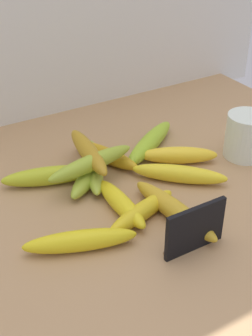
{
  "coord_description": "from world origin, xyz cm",
  "views": [
    {
      "loc": [
        -37.21,
        -62.78,
        55.02
      ],
      "look_at": [
        -0.09,
        0.39,
        8.0
      ],
      "focal_mm": 50.18,
      "sensor_mm": 36.0,
      "label": 1
    }
  ],
  "objects_px": {
    "banana_3": "(174,210)",
    "banana_6": "(121,203)",
    "banana_11": "(88,151)",
    "banana_4": "(150,142)",
    "banana_1": "(106,155)",
    "chalkboard_sign": "(195,230)",
    "banana_12": "(91,163)",
    "banana_2": "(179,174)",
    "banana_9": "(142,211)",
    "coffee_mug": "(247,135)",
    "banana_7": "(89,176)",
    "banana_8": "(93,166)",
    "banana_10": "(179,155)",
    "banana_5": "(80,241)",
    "banana_0": "(49,176)"
  },
  "relations": [
    {
      "from": "banana_0",
      "to": "banana_3",
      "type": "bearing_deg",
      "value": -54.99
    },
    {
      "from": "banana_0",
      "to": "banana_7",
      "type": "relative_size",
      "value": 1.2
    },
    {
      "from": "banana_0",
      "to": "banana_2",
      "type": "distance_m",
      "value": 0.25
    },
    {
      "from": "banana_10",
      "to": "banana_6",
      "type": "bearing_deg",
      "value": -156.25
    },
    {
      "from": "banana_6",
      "to": "banana_11",
      "type": "distance_m",
      "value": 0.14
    },
    {
      "from": "banana_3",
      "to": "banana_9",
      "type": "relative_size",
      "value": 1.27
    },
    {
      "from": "chalkboard_sign",
      "to": "banana_11",
      "type": "relative_size",
      "value": 0.61
    },
    {
      "from": "banana_1",
      "to": "banana_0",
      "type": "bearing_deg",
      "value": -173.4
    },
    {
      "from": "banana_11",
      "to": "banana_8",
      "type": "bearing_deg",
      "value": -16.06
    },
    {
      "from": "banana_1",
      "to": "banana_6",
      "type": "xyz_separation_m",
      "value": [
        -0.06,
        -0.16,
        0.0
      ]
    },
    {
      "from": "banana_12",
      "to": "banana_8",
      "type": "bearing_deg",
      "value": 58.72
    },
    {
      "from": "banana_7",
      "to": "chalkboard_sign",
      "type": "bearing_deg",
      "value": -76.35
    },
    {
      "from": "banana_5",
      "to": "banana_11",
      "type": "relative_size",
      "value": 1.02
    },
    {
      "from": "banana_3",
      "to": "banana_6",
      "type": "height_order",
      "value": "banana_3"
    },
    {
      "from": "banana_9",
      "to": "banana_11",
      "type": "relative_size",
      "value": 0.89
    },
    {
      "from": "banana_4",
      "to": "chalkboard_sign",
      "type": "bearing_deg",
      "value": -110.24
    },
    {
      "from": "coffee_mug",
      "to": "banana_2",
      "type": "height_order",
      "value": "coffee_mug"
    },
    {
      "from": "coffee_mug",
      "to": "banana_4",
      "type": "xyz_separation_m",
      "value": [
        -0.16,
        0.12,
        -0.03
      ]
    },
    {
      "from": "banana_1",
      "to": "banana_10",
      "type": "distance_m",
      "value": 0.15
    },
    {
      "from": "banana_9",
      "to": "banana_0",
      "type": "bearing_deg",
      "value": 117.9
    },
    {
      "from": "banana_8",
      "to": "banana_12",
      "type": "distance_m",
      "value": 0.05
    },
    {
      "from": "banana_2",
      "to": "banana_3",
      "type": "distance_m",
      "value": 0.12
    },
    {
      "from": "banana_2",
      "to": "chalkboard_sign",
      "type": "bearing_deg",
      "value": -119.13
    },
    {
      "from": "banana_4",
      "to": "banana_1",
      "type": "bearing_deg",
      "value": 177.26
    },
    {
      "from": "coffee_mug",
      "to": "banana_9",
      "type": "relative_size",
      "value": 0.63
    },
    {
      "from": "coffee_mug",
      "to": "banana_0",
      "type": "xyz_separation_m",
      "value": [
        -0.4,
        0.11,
        -0.03
      ]
    },
    {
      "from": "banana_3",
      "to": "banana_5",
      "type": "bearing_deg",
      "value": 176.63
    },
    {
      "from": "banana_1",
      "to": "banana_8",
      "type": "xyz_separation_m",
      "value": [
        -0.04,
        -0.03,
        0.0
      ]
    },
    {
      "from": "banana_4",
      "to": "banana_10",
      "type": "xyz_separation_m",
      "value": [
        0.02,
        -0.07,
        -0.0
      ]
    },
    {
      "from": "banana_3",
      "to": "banana_7",
      "type": "relative_size",
      "value": 1.35
    },
    {
      "from": "banana_9",
      "to": "banana_3",
      "type": "bearing_deg",
      "value": -27.83
    },
    {
      "from": "chalkboard_sign",
      "to": "banana_12",
      "type": "bearing_deg",
      "value": 103.48
    },
    {
      "from": "banana_7",
      "to": "banana_10",
      "type": "distance_m",
      "value": 0.2
    },
    {
      "from": "banana_8",
      "to": "banana_3",
      "type": "bearing_deg",
      "value": -74.26
    },
    {
      "from": "banana_3",
      "to": "banana_11",
      "type": "bearing_deg",
      "value": 107.82
    },
    {
      "from": "chalkboard_sign",
      "to": "banana_7",
      "type": "xyz_separation_m",
      "value": [
        -0.06,
        0.25,
        -0.02
      ]
    },
    {
      "from": "banana_5",
      "to": "banana_10",
      "type": "height_order",
      "value": "same"
    },
    {
      "from": "banana_1",
      "to": "banana_11",
      "type": "xyz_separation_m",
      "value": [
        -0.05,
        -0.02,
        0.04
      ]
    },
    {
      "from": "banana_7",
      "to": "banana_8",
      "type": "relative_size",
      "value": 0.77
    },
    {
      "from": "banana_1",
      "to": "banana_4",
      "type": "bearing_deg",
      "value": -2.74
    },
    {
      "from": "coffee_mug",
      "to": "banana_9",
      "type": "height_order",
      "value": "coffee_mug"
    },
    {
      "from": "banana_9",
      "to": "banana_2",
      "type": "bearing_deg",
      "value": 26.31
    },
    {
      "from": "banana_9",
      "to": "banana_10",
      "type": "bearing_deg",
      "value": 35.96
    },
    {
      "from": "coffee_mug",
      "to": "banana_3",
      "type": "xyz_separation_m",
      "value": [
        -0.26,
        -0.1,
        -0.03
      ]
    },
    {
      "from": "banana_0",
      "to": "banana_7",
      "type": "height_order",
      "value": "banana_0"
    },
    {
      "from": "chalkboard_sign",
      "to": "banana_4",
      "type": "height_order",
      "value": "chalkboard_sign"
    },
    {
      "from": "banana_2",
      "to": "banana_6",
      "type": "bearing_deg",
      "value": -170.75
    },
    {
      "from": "banana_0",
      "to": "banana_11",
      "type": "xyz_separation_m",
      "value": [
        0.08,
        -0.01,
        0.03
      ]
    },
    {
      "from": "banana_2",
      "to": "banana_8",
      "type": "xyz_separation_m",
      "value": [
        -0.13,
        0.11,
        0.0
      ]
    },
    {
      "from": "chalkboard_sign",
      "to": "banana_5",
      "type": "distance_m",
      "value": 0.18
    }
  ]
}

